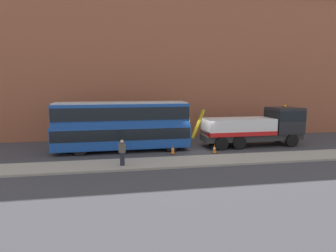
{
  "coord_description": "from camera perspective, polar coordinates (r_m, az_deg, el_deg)",
  "views": [
    {
      "loc": [
        -6.78,
        -23.35,
        5.25
      ],
      "look_at": [
        -2.4,
        0.39,
        2.0
      ],
      "focal_mm": 30.81,
      "sensor_mm": 36.0,
      "label": 1
    }
  ],
  "objects": [
    {
      "name": "traffic_cone_midway",
      "position": [
        23.44,
        9.16,
        -4.52
      ],
      "size": [
        0.36,
        0.36,
        0.72
      ],
      "color": "orange",
      "rests_on": "ground_plane"
    },
    {
      "name": "double_decker_bus",
      "position": [
        23.93,
        -9.05,
        0.33
      ],
      "size": [
        11.09,
        2.77,
        4.06
      ],
      "rotation": [
        0.0,
        0.0,
        0.02
      ],
      "color": "#19479E",
      "rests_on": "ground_plane"
    },
    {
      "name": "ground_plane",
      "position": [
        24.87,
        5.62,
        -4.55
      ],
      "size": [
        120.0,
        120.0,
        0.0
      ],
      "primitive_type": "plane",
      "color": "#38383D"
    },
    {
      "name": "recovery_tow_truck",
      "position": [
        27.05,
        17.13,
        -0.08
      ],
      "size": [
        10.17,
        2.82,
        3.67
      ],
      "rotation": [
        0.0,
        0.0,
        0.02
      ],
      "color": "#2D2D2D",
      "rests_on": "ground_plane"
    },
    {
      "name": "building_facade",
      "position": [
        30.91,
        2.31,
        12.9
      ],
      "size": [
        60.0,
        1.5,
        16.0
      ],
      "color": "#935138",
      "rests_on": "ground_plane"
    },
    {
      "name": "near_kerb",
      "position": [
        20.96,
        8.81,
        -6.72
      ],
      "size": [
        60.0,
        2.8,
        0.15
      ],
      "primitive_type": "cube",
      "color": "gray",
      "rests_on": "ground_plane"
    },
    {
      "name": "traffic_cone_near_bus",
      "position": [
        22.85,
        0.96,
        -4.74
      ],
      "size": [
        0.36,
        0.36,
        0.72
      ],
      "color": "orange",
      "rests_on": "ground_plane"
    },
    {
      "name": "pedestrian_onlooker",
      "position": [
        19.18,
        -9.06,
        -5.28
      ],
      "size": [
        0.45,
        0.48,
        1.71
      ],
      "rotation": [
        0.0,
        0.0,
        0.67
      ],
      "color": "#232333",
      "rests_on": "near_kerb"
    }
  ]
}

